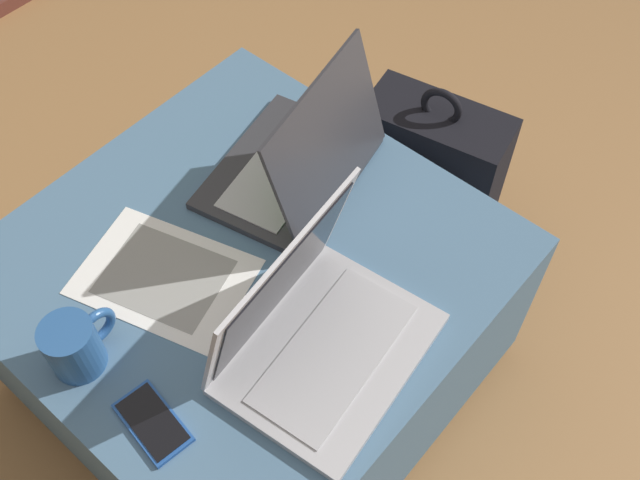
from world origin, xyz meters
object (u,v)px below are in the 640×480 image
at_px(cell_phone, 153,422).
at_px(paper_sheet, 164,277).
at_px(laptop_near, 313,330).
at_px(laptop_far, 301,162).
at_px(backpack, 429,181).
at_px(coffee_mug, 75,345).

distance_m(cell_phone, paper_sheet, 0.27).
relative_size(laptop_near, laptop_far, 0.97).
bearing_deg(laptop_near, paper_sheet, 97.24).
bearing_deg(laptop_far, backpack, 152.77).
bearing_deg(backpack, paper_sheet, 67.94).
distance_m(laptop_near, coffee_mug, 0.38).
height_order(laptop_far, cell_phone, laptop_far).
relative_size(laptop_far, paper_sheet, 1.10).
xyz_separation_m(laptop_near, backpack, (0.60, 0.16, -0.29)).
xyz_separation_m(cell_phone, backpack, (0.86, 0.06, -0.24)).
xyz_separation_m(laptop_far, cell_phone, (-0.52, -0.15, -0.05)).
distance_m(backpack, coffee_mug, 0.91).
height_order(laptop_far, coffee_mug, laptop_far).
distance_m(paper_sheet, coffee_mug, 0.20).
height_order(laptop_far, backpack, laptop_far).
bearing_deg(laptop_far, laptop_near, 32.80).
bearing_deg(paper_sheet, backpack, -27.34).
bearing_deg(laptop_near, laptop_far, 38.32).
distance_m(laptop_far, coffee_mug, 0.52).
bearing_deg(backpack, laptop_far, 63.48).
distance_m(laptop_near, cell_phone, 0.29).
bearing_deg(backpack, cell_phone, 82.87).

